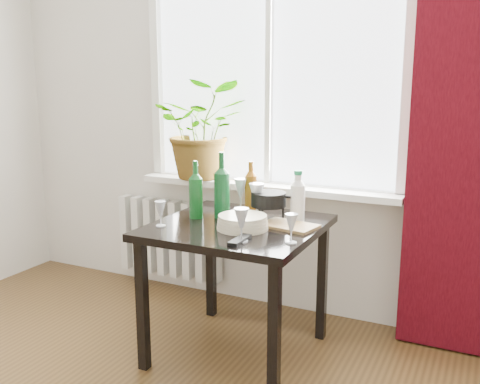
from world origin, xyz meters
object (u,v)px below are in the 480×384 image
at_px(potted_plant, 203,129).
at_px(fondue_pot, 268,206).
at_px(bottle_amber, 251,185).
at_px(cutting_board, 289,226).
at_px(plate_stack, 243,222).
at_px(wineglass_back_left, 241,194).
at_px(radiator, 169,238).
at_px(table, 237,240).
at_px(wineglass_back_center, 257,201).
at_px(wine_bottle_left, 196,189).
at_px(wine_bottle_right, 222,184).
at_px(wineglass_far_right, 291,228).
at_px(tv_remote, 240,240).
at_px(cleaning_bottle, 298,196).
at_px(wineglass_front_right, 241,225).
at_px(wineglass_front_left, 161,214).

xyz_separation_m(potted_plant, fondue_pot, (0.65, -0.43, -0.35)).
height_order(bottle_amber, cutting_board, bottle_amber).
bearing_deg(plate_stack, wineglass_back_left, 116.97).
bearing_deg(plate_stack, radiator, 142.28).
distance_m(table, cutting_board, 0.29).
bearing_deg(bottle_amber, wineglass_back_center, -56.93).
bearing_deg(table, wine_bottle_left, 176.53).
distance_m(wine_bottle_right, wineglass_back_left, 0.24).
xyz_separation_m(wineglass_far_right, cutting_board, (-0.11, 0.26, -0.06)).
bearing_deg(wine_bottle_left, tv_remote, -36.19).
distance_m(cleaning_bottle, plate_stack, 0.35).
bearing_deg(table, tv_remote, -61.98).
bearing_deg(bottle_amber, wine_bottle_right, -104.57).
bearing_deg(wine_bottle_left, cleaning_bottle, 18.59).
distance_m(wine_bottle_left, wineglass_front_right, 0.52).
height_order(radiator, potted_plant, potted_plant).
bearing_deg(wineglass_far_right, wineglass_back_center, 133.72).
bearing_deg(fondue_pot, plate_stack, -77.18).
distance_m(wine_bottle_left, bottle_amber, 0.36).
xyz_separation_m(bottle_amber, cutting_board, (0.34, -0.27, -0.14)).
distance_m(table, wine_bottle_right, 0.32).
distance_m(wineglass_back_center, plate_stack, 0.23).
xyz_separation_m(wineglass_back_center, wineglass_back_left, (-0.17, 0.16, -0.01)).
relative_size(cleaning_bottle, wineglass_front_right, 1.68).
relative_size(wine_bottle_left, wineglass_far_right, 2.24).
distance_m(bottle_amber, wineglass_far_right, 0.70).
bearing_deg(bottle_amber, cleaning_bottle, -21.64).
distance_m(wine_bottle_left, wine_bottle_right, 0.14).
height_order(potted_plant, wine_bottle_left, potted_plant).
relative_size(wineglass_front_right, plate_stack, 0.62).
bearing_deg(bottle_amber, table, -77.54).
bearing_deg(potted_plant, plate_stack, -47.79).
bearing_deg(table, wineglass_back_left, 112.62).
bearing_deg(table, fondue_pot, 56.90).
relative_size(cleaning_bottle, tv_remote, 1.66).
height_order(wineglass_back_center, wineglass_front_left, wineglass_back_center).
height_order(potted_plant, fondue_pot, potted_plant).
bearing_deg(wineglass_far_right, fondue_pot, 126.18).
height_order(bottle_amber, wineglass_back_center, bottle_amber).
bearing_deg(potted_plant, wineglass_far_right, -40.90).
bearing_deg(cutting_board, radiator, 152.86).
distance_m(table, wineglass_far_right, 0.46).
distance_m(bottle_amber, wineglass_front_left, 0.61).
relative_size(potted_plant, cleaning_bottle, 2.33).
xyz_separation_m(bottle_amber, wineglass_front_left, (-0.26, -0.55, -0.08)).
height_order(wine_bottle_right, bottle_amber, wine_bottle_right).
distance_m(table, wineglass_back_left, 0.37).
xyz_separation_m(wine_bottle_left, tv_remote, (0.41, -0.30, -0.15)).
xyz_separation_m(wineglass_front_right, fondue_pot, (-0.05, 0.45, -0.01)).
bearing_deg(plate_stack, tv_remote, -67.82).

